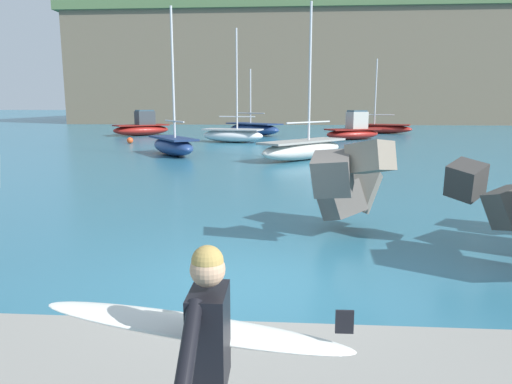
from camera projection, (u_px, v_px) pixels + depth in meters
ground_plane at (249, 284)px, 7.59m from camera, size 400.00×400.00×0.00m
breakwater_jetty at (271, 201)px, 8.49m from camera, size 31.38×6.51×2.35m
surfer_with_board at (207, 353)px, 3.01m from camera, size 2.10×1.16×1.78m
boat_near_left at (254, 129)px, 43.01m from camera, size 5.82×5.56×5.83m
boat_near_centre at (173, 145)px, 26.42m from camera, size 3.86×4.75×7.81m
boat_near_right at (354, 131)px, 37.97m from camera, size 5.01×3.79×2.29m
boat_mid_left at (142, 127)px, 42.72m from camera, size 5.25×4.75×2.26m
boat_mid_centre at (303, 149)px, 24.33m from camera, size 5.00×5.50×7.74m
boat_mid_right at (233, 135)px, 35.19m from camera, size 4.94×2.93×8.07m
boat_far_left at (379, 128)px, 45.68m from camera, size 6.34×3.65×6.94m
mooring_buoy_inner at (130, 140)px, 34.25m from camera, size 0.44×0.44×0.44m
mooring_buoy_middle at (241, 138)px, 36.29m from camera, size 0.44×0.44×0.44m
headland_bluff at (350, 72)px, 82.05m from camera, size 83.74×41.59×16.26m
station_building_west at (251, 11)px, 83.88m from camera, size 7.30×6.62×5.02m
station_building_central at (242, 3)px, 76.69m from camera, size 7.42×5.94×4.80m
station_building_east at (385, 4)px, 76.23m from camera, size 7.68×7.54×4.36m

